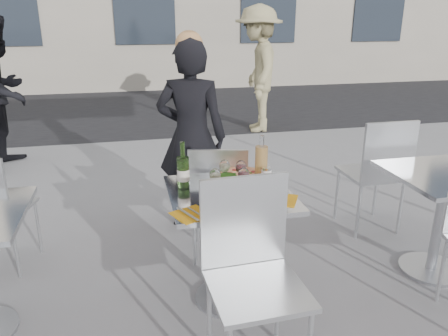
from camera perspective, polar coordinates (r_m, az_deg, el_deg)
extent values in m
plane|color=slate|center=(2.97, 0.66, -16.62)|extent=(80.00, 80.00, 0.00)
cube|color=black|center=(9.03, -9.00, 7.95)|extent=(24.00, 5.00, 0.00)
cylinder|color=#B7BABF|center=(2.97, 0.67, -16.43)|extent=(0.44, 0.44, 0.02)
cylinder|color=#B7BABF|center=(2.77, 0.69, -10.42)|extent=(0.07, 0.07, 0.72)
cube|color=silver|center=(2.61, 0.73, -3.44)|extent=(0.72, 0.72, 0.03)
cylinder|color=#B7BABF|center=(3.57, 25.35, -11.80)|extent=(0.44, 0.44, 0.02)
cylinder|color=#B7BABF|center=(3.41, 26.21, -6.60)|extent=(0.07, 0.07, 0.72)
cube|color=silver|center=(3.28, 27.14, -0.83)|extent=(0.72, 0.72, 0.03)
cylinder|color=silver|center=(3.52, 2.29, -6.45)|extent=(0.02, 0.02, 0.44)
cylinder|color=silver|center=(3.52, -3.43, -6.40)|extent=(0.02, 0.02, 0.44)
cylinder|color=silver|center=(3.20, 2.44, -9.16)|extent=(0.02, 0.02, 0.44)
cylinder|color=silver|center=(3.21, -3.88, -9.10)|extent=(0.02, 0.02, 0.44)
cube|color=silver|center=(3.26, -0.66, -4.16)|extent=(0.49, 0.49, 0.02)
cube|color=silver|center=(2.98, -0.78, -1.61)|extent=(0.40, 0.12, 0.44)
cylinder|color=silver|center=(2.44, -1.93, -18.68)|extent=(0.03, 0.03, 0.49)
cylinder|color=silver|center=(2.54, 7.05, -17.13)|extent=(0.03, 0.03, 0.49)
cube|color=silver|center=(2.18, 4.39, -15.59)|extent=(0.47, 0.47, 0.03)
cube|color=silver|center=(2.24, 2.61, -6.92)|extent=(0.46, 0.05, 0.49)
cylinder|color=silver|center=(3.65, -23.10, -7.10)|extent=(0.02, 0.02, 0.43)
cylinder|color=silver|center=(3.38, -25.54, -9.63)|extent=(0.02, 0.02, 0.43)
cylinder|color=silver|center=(4.21, 19.19, -2.80)|extent=(0.03, 0.03, 0.48)
cylinder|color=silver|center=(4.02, 14.51, -3.32)|extent=(0.03, 0.03, 0.48)
cylinder|color=silver|center=(3.91, 22.04, -4.82)|extent=(0.03, 0.03, 0.48)
cylinder|color=silver|center=(3.72, 17.13, -5.50)|extent=(0.03, 0.03, 0.48)
cube|color=silver|center=(3.87, 18.60, -0.67)|extent=(0.45, 0.45, 0.03)
cube|color=silver|center=(3.62, 20.80, 1.96)|extent=(0.45, 0.03, 0.48)
cylinder|color=silver|center=(3.14, 26.59, -11.86)|extent=(0.02, 0.02, 0.46)
imported|color=black|center=(3.63, -4.26, 4.10)|extent=(0.67, 0.54, 1.59)
imported|color=black|center=(5.83, -27.09, 8.87)|extent=(0.87, 1.01, 1.80)
imported|color=tan|center=(6.91, 4.45, 12.68)|extent=(0.93, 1.35, 1.91)
cylinder|color=#DD9B56|center=(2.50, 1.70, -3.91)|extent=(0.35, 0.35, 0.02)
cylinder|color=beige|center=(2.50, 1.71, -3.70)|extent=(0.31, 0.31, 0.00)
cylinder|color=white|center=(2.82, 2.41, -1.23)|extent=(0.34, 0.34, 0.01)
cylinder|color=#DD9B56|center=(2.82, 2.41, -0.94)|extent=(0.30, 0.30, 0.02)
cylinder|color=beige|center=(2.81, 2.42, -0.75)|extent=(0.26, 0.26, 0.00)
cylinder|color=white|center=(2.68, 0.41, -2.31)|extent=(0.22, 0.22, 0.01)
ellipsoid|color=#256719|center=(2.67, 0.41, -1.54)|extent=(0.15, 0.15, 0.08)
sphere|color=#B21914|center=(2.69, 1.15, -1.12)|extent=(0.03, 0.03, 0.03)
cylinder|color=#345A21|center=(2.63, -5.34, -0.68)|extent=(0.07, 0.07, 0.20)
cone|color=#345A21|center=(2.60, -5.41, 1.39)|extent=(0.07, 0.07, 0.03)
cylinder|color=#345A21|center=(2.58, -5.44, 2.34)|extent=(0.03, 0.03, 0.10)
cylinder|color=silver|center=(2.63, -5.33, -0.89)|extent=(0.07, 0.07, 0.07)
cylinder|color=#E3B261|center=(2.77, 4.89, 0.63)|extent=(0.08, 0.08, 0.22)
cylinder|color=white|center=(2.73, 4.97, 3.41)|extent=(0.03, 0.03, 0.08)
cylinder|color=white|center=(2.73, 5.54, -1.14)|extent=(0.06, 0.06, 0.09)
cylinder|color=silver|center=(2.71, 5.58, -0.09)|extent=(0.06, 0.06, 0.02)
cylinder|color=white|center=(2.58, -1.15, -3.29)|extent=(0.06, 0.06, 0.00)
cylinder|color=white|center=(2.57, -1.16, -2.40)|extent=(0.01, 0.01, 0.09)
ellipsoid|color=white|center=(2.54, -1.17, -0.94)|extent=(0.07, 0.07, 0.08)
ellipsoid|color=beige|center=(2.55, -1.16, -1.15)|extent=(0.05, 0.05, 0.05)
cylinder|color=white|center=(2.73, 0.08, -1.99)|extent=(0.06, 0.06, 0.00)
cylinder|color=white|center=(2.72, 0.08, -1.14)|extent=(0.01, 0.01, 0.09)
ellipsoid|color=white|center=(2.70, 0.08, 0.25)|extent=(0.07, 0.07, 0.08)
ellipsoid|color=beige|center=(2.70, 0.08, 0.05)|extent=(0.05, 0.05, 0.05)
cylinder|color=white|center=(2.60, 2.54, -3.15)|extent=(0.06, 0.06, 0.00)
cylinder|color=white|center=(2.59, 2.56, -2.27)|extent=(0.01, 0.01, 0.09)
ellipsoid|color=white|center=(2.56, 2.58, -0.81)|extent=(0.07, 0.07, 0.08)
ellipsoid|color=#4A0A0C|center=(2.56, 2.58, -1.02)|extent=(0.05, 0.05, 0.05)
cylinder|color=white|center=(2.72, 2.20, -2.09)|extent=(0.06, 0.06, 0.00)
cylinder|color=white|center=(2.71, 2.21, -1.25)|extent=(0.01, 0.01, 0.09)
ellipsoid|color=white|center=(2.68, 2.23, 0.15)|extent=(0.07, 0.07, 0.08)
ellipsoid|color=#4A0A0C|center=(2.69, 2.22, -0.05)|extent=(0.05, 0.05, 0.05)
cube|color=orange|center=(2.32, -4.29, -6.05)|extent=(0.24, 0.24, 0.00)
cube|color=#B7BABF|center=(2.32, -4.78, -6.00)|extent=(0.10, 0.19, 0.00)
cube|color=#B7BABF|center=(2.33, -3.56, -5.89)|extent=(0.08, 0.17, 0.00)
cube|color=orange|center=(2.52, 7.41, -4.07)|extent=(0.24, 0.24, 0.00)
cube|color=#B7BABF|center=(2.51, 6.98, -4.03)|extent=(0.11, 0.18, 0.00)
cube|color=#B7BABF|center=(2.53, 8.05, -3.92)|extent=(0.10, 0.16, 0.00)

